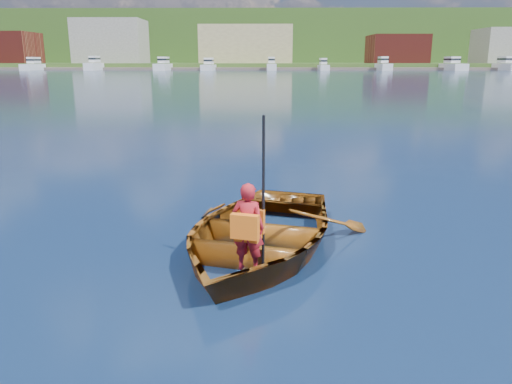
{
  "coord_description": "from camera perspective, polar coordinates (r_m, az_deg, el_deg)",
  "views": [
    {
      "loc": [
        0.65,
        -7.52,
        2.6
      ],
      "look_at": [
        0.56,
        -0.89,
        0.86
      ],
      "focal_mm": 35.0,
      "sensor_mm": 36.0,
      "label": 1
    }
  ],
  "objects": [
    {
      "name": "marina_yachts",
      "position": [
        150.96,
        3.25,
        14.24
      ],
      "size": [
        142.29,
        13.77,
        4.39
      ],
      "color": "silver",
      "rests_on": "ground"
    },
    {
      "name": "ground",
      "position": [
        7.99,
        -3.96,
        -4.32
      ],
      "size": [
        600.0,
        600.0,
        0.0
      ],
      "color": "#122B48",
      "rests_on": "ground"
    },
    {
      "name": "shoreline",
      "position": [
        244.26,
        0.65,
        16.52
      ],
      "size": [
        400.0,
        140.0,
        22.0
      ],
      "color": "#3B5123",
      "rests_on": "ground"
    },
    {
      "name": "dock",
      "position": [
        155.82,
        -2.72,
        13.89
      ],
      "size": [
        160.04,
        6.5,
        0.8
      ],
      "color": "#62554B",
      "rests_on": "ground"
    },
    {
      "name": "child_paddler",
      "position": [
        6.05,
        -0.9,
        -3.96
      ],
      "size": [
        0.46,
        0.41,
        1.89
      ],
      "color": "#A91A25",
      "rests_on": "ground"
    },
    {
      "name": "rowboat",
      "position": [
        7.03,
        0.19,
        -4.69
      ],
      "size": [
        3.86,
        4.64,
        0.83
      ],
      "color": "brown",
      "rests_on": "ground"
    },
    {
      "name": "waterfront_buildings",
      "position": [
        172.8,
        -2.09,
        16.41
      ],
      "size": [
        202.0,
        16.0,
        14.0
      ],
      "color": "brown",
      "rests_on": "ground"
    },
    {
      "name": "hillside_trees",
      "position": [
        238.38,
        7.83,
        17.76
      ],
      "size": [
        293.9,
        73.32,
        23.2
      ],
      "color": "#382314",
      "rests_on": "ground"
    }
  ]
}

